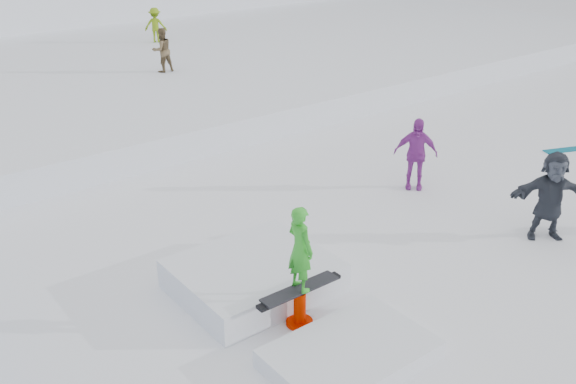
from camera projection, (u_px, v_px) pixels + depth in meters
ground at (335, 294)px, 11.20m from camera, size 120.00×120.00×0.00m
snow_midrise at (34, 83)px, 22.56m from camera, size 50.00×18.00×0.80m
walker_olive at (162, 50)px, 22.08m from camera, size 0.74×0.58×1.51m
walker_ygreen at (155, 25)px, 26.75m from camera, size 1.05×0.96×1.41m
spectator_purple at (415, 154)px, 15.00m from camera, size 1.01×1.02×1.73m
spectator_dark at (551, 196)px, 12.72m from camera, size 1.67×1.51×1.85m
loose_board_teal at (567, 150)px, 17.63m from camera, size 1.41×0.77×0.03m
jib_rail_feature at (278, 292)px, 10.71m from camera, size 2.60×4.40×2.11m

